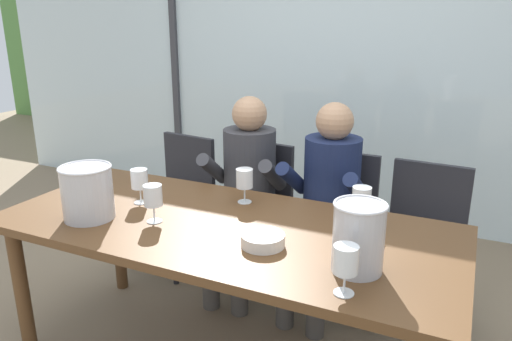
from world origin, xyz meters
name	(u,v)px	position (x,y,z in m)	size (l,w,h in m)	color
ground	(297,271)	(0.00, 1.00, 0.00)	(14.00, 14.00, 0.00)	#847056
window_glass_panel	(349,63)	(0.00, 2.10, 1.30)	(7.28, 0.03, 2.60)	silver
window_mullion_left	(175,57)	(-1.64, 2.08, 1.30)	(0.06, 0.06, 2.60)	#38383D
hillside_vineyard	(408,67)	(0.00, 5.44, 0.99)	(13.28, 2.40, 1.98)	#568942
dining_table	(223,239)	(0.00, 0.00, 0.67)	(2.08, 0.90, 0.75)	brown
chair_near_curtain	(180,191)	(-0.80, 0.84, 0.51)	(0.50, 0.50, 0.87)	#232328
chair_left_of_center	(255,201)	(-0.25, 0.88, 0.51)	(0.49, 0.49, 0.87)	#232328
chair_center	(337,216)	(0.30, 0.86, 0.51)	(0.45, 0.45, 0.87)	#232328
chair_right_of_center	(423,232)	(0.78, 0.84, 0.51)	(0.47, 0.47, 0.87)	#232328
person_charcoal_jacket	(245,183)	(-0.25, 0.72, 0.68)	(0.48, 0.63, 1.19)	#38383D
person_navy_polo	(326,195)	(0.26, 0.72, 0.68)	(0.48, 0.63, 1.19)	#192347
ice_bucket_primary	(359,236)	(0.64, -0.16, 0.88)	(0.19, 0.19, 0.26)	#B7B7BC
ice_bucket_secondary	(87,192)	(-0.59, -0.20, 0.87)	(0.24, 0.24, 0.25)	#B7B7BC
tasting_bowl	(263,240)	(0.25, -0.13, 0.77)	(0.18, 0.18, 0.05)	silver
wine_glass_by_left_taster	(361,199)	(0.56, 0.26, 0.86)	(0.08, 0.08, 0.17)	silver
wine_glass_near_bucket	(346,262)	(0.64, -0.34, 0.86)	(0.08, 0.08, 0.17)	silver
wine_glass_center_pour	(153,197)	(-0.29, -0.11, 0.86)	(0.08, 0.08, 0.17)	silver
wine_glass_by_right_taster	(244,180)	(-0.03, 0.28, 0.86)	(0.08, 0.08, 0.17)	silver
wine_glass_spare_empty	(139,180)	(-0.49, 0.05, 0.86)	(0.08, 0.08, 0.17)	silver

